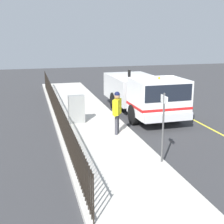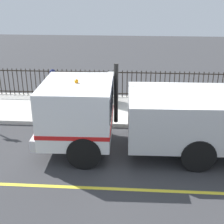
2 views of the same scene
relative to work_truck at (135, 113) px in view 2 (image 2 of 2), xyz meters
The scene contains 7 objects.
ground_plane 1.26m from the work_truck, 118.74° to the right, with size 47.08×47.08×0.00m, color #38383A.
sidewalk_slab 3.34m from the work_truck, ahead, with size 3.12×21.40×0.15m, color beige.
lane_marking 2.44m from the work_truck, behind, with size 0.12×19.26×0.01m, color yellow.
work_truck is the anchor object (origin of this frame).
worker_standing 3.84m from the work_truck, 52.71° to the left, with size 0.47×0.56×1.78m.
iron_fence 4.55m from the work_truck, ahead, with size 0.04×18.23×1.21m.
utility_cabinet 3.82m from the work_truck, 14.65° to the left, with size 0.73×0.36×1.28m, color gray.
Camera 2 is at (-8.60, 0.26, 4.81)m, focal length 50.27 mm.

